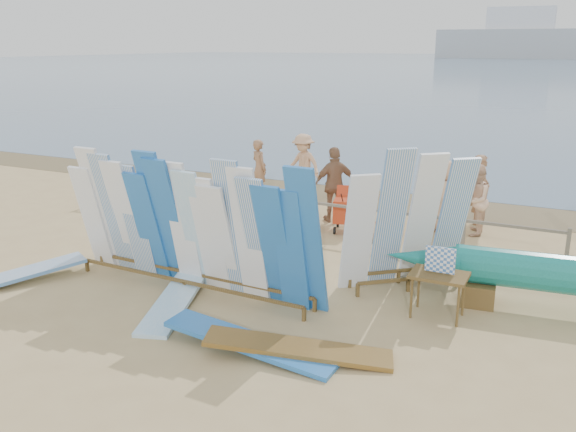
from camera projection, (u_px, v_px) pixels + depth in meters
The scene contains 21 objects.
ground at pixel (225, 274), 11.90m from camera, with size 160.00×160.00×0.00m, color tan.
ocean at pixel (553, 65), 123.08m from camera, with size 320.00×240.00×0.02m, color #46607E.
wet_sand_strip at pixel (350, 194), 18.15m from camera, with size 40.00×2.60×0.01m, color brown.
distant_ship at pixel (519, 39), 171.74m from camera, with size 45.00×8.00×14.00m.
fence at pixel (290, 207), 14.33m from camera, with size 12.08×0.08×0.90m.
main_surfboard_rack at pixel (189, 230), 10.83m from camera, with size 5.20×0.93×2.57m.
side_surfboard_rack at pixel (407, 225), 10.95m from camera, with size 2.24×2.01×2.66m.
vendor_table at pixel (438, 294), 9.95m from camera, with size 0.92×0.65×1.21m.
flat_board_e at pixel (12, 285), 11.39m from camera, with size 0.56×2.70×0.07m, color silver.
flat_board_d at pixel (250, 351), 8.92m from camera, with size 0.56×2.70×0.07m, color blue.
flat_board_a at pixel (177, 303), 10.57m from camera, with size 0.56×2.70×0.07m, color #8FC3E5.
flat_board_c at pixel (298, 357), 8.76m from camera, with size 0.56×2.70×0.07m, color brown.
beach_chair_left at pixel (303, 212), 15.35m from camera, with size 0.64×0.66×0.84m.
beach_chair_right at pixel (389, 223), 14.34m from camera, with size 0.65×0.66×0.89m.
stroller at pixel (344, 214), 14.52m from camera, with size 0.69×0.87×1.05m.
beachgoer_3 at pixel (303, 164), 17.93m from camera, with size 1.17×0.48×1.80m, color tan.
beachgoer_6 at pixel (443, 196), 14.43m from camera, with size 0.84×0.40×1.71m, color tan.
beachgoer_1 at pixel (259, 169), 17.61m from camera, with size 0.62×0.34×1.69m, color #8C6042.
beachgoer_4 at pixel (335, 185), 15.20m from camera, with size 1.11×0.48×1.89m, color #8C6042.
beachgoer_8 at pixel (475, 200), 14.13m from camera, with size 0.81×0.39×1.67m, color beige.
beachgoer_7 at pixel (481, 190), 15.02m from camera, with size 0.63×0.35×1.73m, color #8C6042.
Camera 1 is at (5.90, -9.52, 4.36)m, focal length 38.00 mm.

